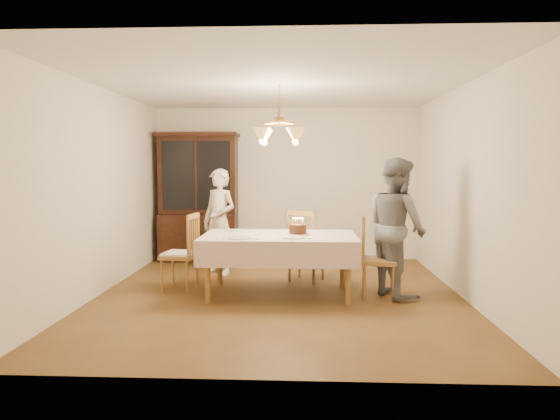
{
  "coord_description": "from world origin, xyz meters",
  "views": [
    {
      "loc": [
        0.29,
        -6.12,
        1.61
      ],
      "look_at": [
        0.0,
        0.2,
        1.05
      ],
      "focal_mm": 32.0,
      "sensor_mm": 36.0,
      "label": 1
    }
  ],
  "objects_px": {
    "elderly_woman": "(219,221)",
    "china_hutch": "(199,199)",
    "birthday_cake": "(298,230)",
    "chair_far_side": "(306,250)",
    "dining_table": "(279,241)"
  },
  "relations": [
    {
      "from": "elderly_woman",
      "to": "birthday_cake",
      "type": "relative_size",
      "value": 5.24
    },
    {
      "from": "dining_table",
      "to": "birthday_cake",
      "type": "distance_m",
      "value": 0.27
    },
    {
      "from": "china_hutch",
      "to": "elderly_woman",
      "type": "height_order",
      "value": "china_hutch"
    },
    {
      "from": "dining_table",
      "to": "elderly_woman",
      "type": "height_order",
      "value": "elderly_woman"
    },
    {
      "from": "dining_table",
      "to": "china_hutch",
      "type": "xyz_separation_m",
      "value": [
        -1.48,
        2.25,
        0.36
      ]
    },
    {
      "from": "china_hutch",
      "to": "chair_far_side",
      "type": "distance_m",
      "value": 2.43
    },
    {
      "from": "dining_table",
      "to": "birthday_cake",
      "type": "bearing_deg",
      "value": 6.34
    },
    {
      "from": "china_hutch",
      "to": "chair_far_side",
      "type": "bearing_deg",
      "value": -39.26
    },
    {
      "from": "china_hutch",
      "to": "chair_far_side",
      "type": "height_order",
      "value": "china_hutch"
    },
    {
      "from": "dining_table",
      "to": "china_hutch",
      "type": "height_order",
      "value": "china_hutch"
    },
    {
      "from": "chair_far_side",
      "to": "birthday_cake",
      "type": "bearing_deg",
      "value": -98.43
    },
    {
      "from": "birthday_cake",
      "to": "chair_far_side",
      "type": "bearing_deg",
      "value": 81.57
    },
    {
      "from": "birthday_cake",
      "to": "china_hutch",
      "type": "bearing_deg",
      "value": 127.52
    },
    {
      "from": "elderly_woman",
      "to": "china_hutch",
      "type": "bearing_deg",
      "value": 149.97
    },
    {
      "from": "dining_table",
      "to": "birthday_cake",
      "type": "relative_size",
      "value": 6.33
    }
  ]
}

